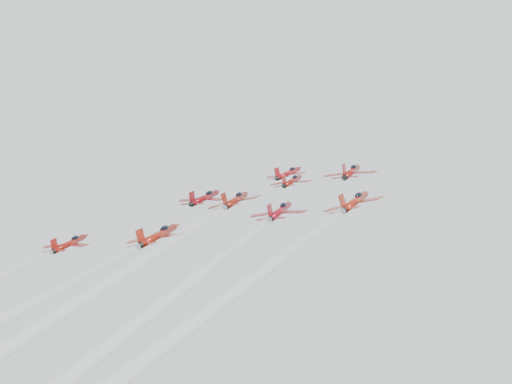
% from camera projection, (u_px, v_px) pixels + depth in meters
% --- Properties ---
extents(jet_lead, '(9.66, 12.47, 7.48)m').
position_uv_depth(jet_lead, '(288.00, 173.00, 142.58)').
color(jet_lead, '#AE1015').
extents(jet_row2_left, '(10.35, 13.38, 8.02)m').
position_uv_depth(jet_row2_left, '(205.00, 197.00, 131.55)').
color(jet_row2_left, maroon).
extents(jet_row2_center, '(8.75, 11.30, 6.78)m').
position_uv_depth(jet_row2_center, '(292.00, 181.00, 128.44)').
color(jet_row2_center, maroon).
extents(jet_row2_right, '(10.55, 13.62, 8.17)m').
position_uv_depth(jet_row2_right, '(352.00, 171.00, 123.40)').
color(jet_row2_right, '#9E150F').
extents(jet_center, '(10.57, 101.37, 56.02)m').
position_uv_depth(jet_center, '(52.00, 299.00, 72.99)').
color(jet_center, maroon).
extents(jet_rear_right, '(9.06, 86.83, 47.99)m').
position_uv_depth(jet_rear_right, '(113.00, 325.00, 58.32)').
color(jet_rear_right, maroon).
extents(jet_rear_farright, '(9.32, 89.38, 49.40)m').
position_uv_depth(jet_rear_farright, '(220.00, 326.00, 51.84)').
color(jet_rear_farright, '#B12210').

